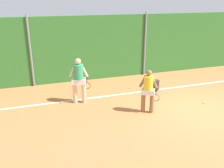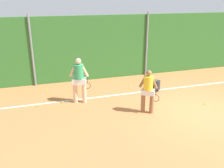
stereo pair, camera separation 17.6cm
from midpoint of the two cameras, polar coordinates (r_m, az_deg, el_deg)
ground_plane at (r=11.03m, az=15.72°, el=-3.12°), size 31.44×31.44×0.00m
hedge_fence_backdrop at (r=13.64m, az=8.11°, el=8.95°), size 20.43×0.25×3.27m
fence_post_left at (r=12.18m, az=-17.71°, el=7.22°), size 0.10×0.10×3.39m
fence_post_center at (r=13.47m, az=8.44°, el=9.06°), size 0.10×0.10×3.39m
court_baseline_paint at (r=11.90m, az=12.89°, el=-1.14°), size 14.93×0.10×0.01m
player_foreground_near at (r=9.09m, az=8.96°, el=-1.25°), size 0.70×0.50×1.66m
player_midcourt at (r=9.91m, az=-7.14°, el=1.34°), size 0.83×0.46×1.86m
ball_hopper at (r=11.49m, az=10.68°, el=-0.21°), size 0.36×0.36×0.51m
tennis_ball_3 at (r=11.74m, az=-14.50°, el=-1.43°), size 0.07×0.07×0.07m
tennis_ball_4 at (r=10.72m, az=21.20°, el=-4.24°), size 0.07×0.07×0.07m
tennis_ball_5 at (r=10.22m, az=-16.50°, el=-4.86°), size 0.07×0.07×0.07m
tennis_ball_7 at (r=11.70m, az=4.74°, el=-0.91°), size 0.07×0.07×0.07m
tennis_ball_10 at (r=10.32m, az=-10.99°, el=-4.13°), size 0.07×0.07×0.07m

